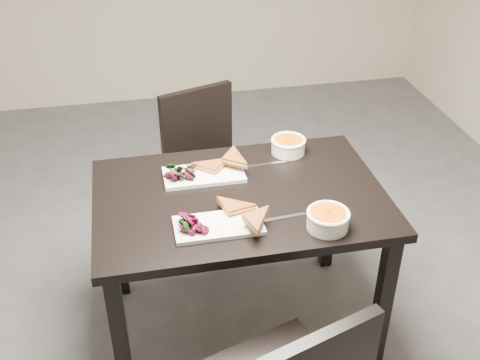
{
  "coord_description": "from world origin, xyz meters",
  "views": [
    {
      "loc": [
        0.01,
        -2.13,
        2.1
      ],
      "look_at": [
        0.42,
        -0.17,
        0.82
      ],
      "focal_mm": 43.83,
      "sensor_mm": 36.0,
      "label": 1
    }
  ],
  "objects_px": {
    "chair_far": "(207,158)",
    "soup_bowl_near": "(328,219)",
    "table": "(240,214)",
    "plate_near": "(219,226)",
    "soup_bowl_far": "(288,145)",
    "plate_far": "(204,175)"
  },
  "relations": [
    {
      "from": "table",
      "to": "plate_near",
      "type": "distance_m",
      "value": 0.26
    },
    {
      "from": "soup_bowl_far",
      "to": "plate_near",
      "type": "bearing_deg",
      "value": -129.6
    },
    {
      "from": "soup_bowl_far",
      "to": "table",
      "type": "bearing_deg",
      "value": -134.22
    },
    {
      "from": "plate_near",
      "to": "soup_bowl_far",
      "type": "height_order",
      "value": "soup_bowl_far"
    },
    {
      "from": "plate_near",
      "to": "soup_bowl_far",
      "type": "distance_m",
      "value": 0.65
    },
    {
      "from": "soup_bowl_near",
      "to": "soup_bowl_far",
      "type": "relative_size",
      "value": 1.03
    },
    {
      "from": "plate_near",
      "to": "soup_bowl_far",
      "type": "relative_size",
      "value": 2.1
    },
    {
      "from": "table",
      "to": "chair_far",
      "type": "bearing_deg",
      "value": 91.84
    },
    {
      "from": "table",
      "to": "chair_far",
      "type": "height_order",
      "value": "chair_far"
    },
    {
      "from": "table",
      "to": "soup_bowl_far",
      "type": "relative_size",
      "value": 7.45
    },
    {
      "from": "table",
      "to": "plate_near",
      "type": "height_order",
      "value": "plate_near"
    },
    {
      "from": "soup_bowl_near",
      "to": "soup_bowl_far",
      "type": "height_order",
      "value": "soup_bowl_near"
    },
    {
      "from": "chair_far",
      "to": "plate_far",
      "type": "xyz_separation_m",
      "value": [
        -0.1,
        -0.6,
        0.27
      ]
    },
    {
      "from": "chair_far",
      "to": "soup_bowl_near",
      "type": "xyz_separation_m",
      "value": [
        0.3,
        -1.05,
        0.31
      ]
    },
    {
      "from": "soup_bowl_near",
      "to": "table",
      "type": "bearing_deg",
      "value": 134.17
    },
    {
      "from": "chair_far",
      "to": "soup_bowl_far",
      "type": "xyz_separation_m",
      "value": [
        0.31,
        -0.47,
        0.31
      ]
    },
    {
      "from": "plate_near",
      "to": "soup_bowl_far",
      "type": "xyz_separation_m",
      "value": [
        0.41,
        0.5,
        0.03
      ]
    },
    {
      "from": "soup_bowl_near",
      "to": "soup_bowl_far",
      "type": "xyz_separation_m",
      "value": [
        0.01,
        0.58,
        -0.0
      ]
    },
    {
      "from": "chair_far",
      "to": "table",
      "type": "bearing_deg",
      "value": -107.09
    },
    {
      "from": "chair_far",
      "to": "soup_bowl_near",
      "type": "distance_m",
      "value": 1.14
    },
    {
      "from": "soup_bowl_far",
      "to": "soup_bowl_near",
      "type": "bearing_deg",
      "value": -90.79
    },
    {
      "from": "plate_near",
      "to": "soup_bowl_near",
      "type": "bearing_deg",
      "value": -11.71
    }
  ]
}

